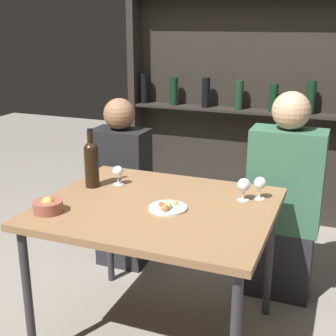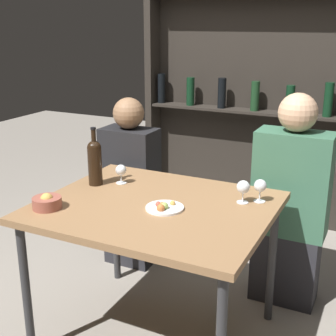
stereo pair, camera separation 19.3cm
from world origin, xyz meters
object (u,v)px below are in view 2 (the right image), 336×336
(wine_glass_1, at_px, (121,171))
(seated_person_right, at_px, (290,208))
(wine_glass_2, at_px, (260,186))
(food_plate_0, at_px, (164,207))
(wine_bottle, at_px, (95,160))
(wine_glass_0, at_px, (243,188))
(snack_bowl, at_px, (47,202))
(seated_person_left, at_px, (130,187))

(wine_glass_1, height_order, seated_person_right, seated_person_right)
(wine_glass_2, distance_m, food_plate_0, 0.50)
(wine_bottle, height_order, wine_glass_2, wine_bottle)
(wine_glass_0, xyz_separation_m, wine_glass_2, (0.07, 0.05, 0.00))
(food_plate_0, height_order, seated_person_right, seated_person_right)
(wine_bottle, bearing_deg, wine_glass_0, 6.67)
(wine_glass_0, height_order, seated_person_right, seated_person_right)
(snack_bowl, bearing_deg, wine_glass_0, 30.43)
(wine_bottle, relative_size, food_plate_0, 1.74)
(wine_glass_0, relative_size, food_plate_0, 0.63)
(wine_bottle, height_order, wine_glass_1, wine_bottle)
(wine_bottle, distance_m, seated_person_right, 1.17)
(wine_bottle, distance_m, wine_glass_2, 0.91)
(wine_bottle, distance_m, seated_person_left, 0.66)
(seated_person_right, bearing_deg, food_plate_0, -123.60)
(seated_person_left, bearing_deg, seated_person_right, -0.00)
(wine_glass_2, height_order, snack_bowl, wine_glass_2)
(wine_glass_2, bearing_deg, seated_person_right, 78.56)
(food_plate_0, bearing_deg, wine_glass_1, 148.80)
(food_plate_0, relative_size, seated_person_right, 0.15)
(wine_glass_0, distance_m, seated_person_left, 1.08)
(wine_glass_2, bearing_deg, food_plate_0, -141.77)
(snack_bowl, xyz_separation_m, seated_person_left, (-0.09, 0.95, -0.25))
(seated_person_right, bearing_deg, wine_glass_2, -101.44)
(wine_glass_0, xyz_separation_m, seated_person_right, (0.15, 0.45, -0.25))
(wine_glass_2, relative_size, snack_bowl, 0.83)
(wine_bottle, xyz_separation_m, seated_person_right, (0.98, 0.55, -0.31))
(wine_glass_0, xyz_separation_m, seated_person_left, (-0.93, 0.45, -0.30))
(wine_glass_1, bearing_deg, snack_bowl, -105.53)
(seated_person_left, bearing_deg, wine_glass_0, -26.00)
(food_plate_0, distance_m, snack_bowl, 0.58)
(wine_glass_1, height_order, snack_bowl, wine_glass_1)
(wine_glass_1, distance_m, food_plate_0, 0.46)
(wine_bottle, xyz_separation_m, seated_person_left, (-0.11, 0.55, -0.36))
(seated_person_left, xyz_separation_m, seated_person_right, (1.09, -0.00, 0.05))
(seated_person_right, bearing_deg, snack_bowl, -136.35)
(seated_person_right, bearing_deg, wine_glass_1, -151.28)
(wine_glass_2, bearing_deg, wine_bottle, -170.57)
(wine_glass_0, bearing_deg, wine_glass_2, 36.01)
(seated_person_left, distance_m, seated_person_right, 1.09)
(wine_glass_2, bearing_deg, wine_glass_0, -143.99)
(wine_bottle, bearing_deg, wine_glass_2, 9.43)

